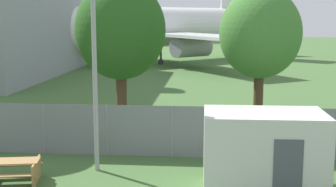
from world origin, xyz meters
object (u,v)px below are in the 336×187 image
(portable_cabin, at_px, (264,152))
(picnic_bench_near_cabin, at_px, (10,169))
(airplane, at_px, (138,28))
(tree_near_hangar, at_px, (120,31))
(tree_left_of_cabin, at_px, (260,34))

(portable_cabin, distance_m, picnic_bench_near_cabin, 8.20)
(airplane, height_order, picnic_bench_near_cabin, airplane)
(tree_near_hangar, bearing_deg, picnic_bench_near_cabin, -108.54)
(portable_cabin, bearing_deg, tree_near_hangar, 128.47)
(airplane, bearing_deg, portable_cabin, 61.98)
(picnic_bench_near_cabin, relative_size, tree_left_of_cabin, 0.32)
(tree_near_hangar, xyz_separation_m, tree_left_of_cabin, (6.27, -0.42, -0.13))
(tree_left_of_cabin, bearing_deg, portable_cabin, -94.16)
(picnic_bench_near_cabin, xyz_separation_m, tree_left_of_cabin, (8.65, 6.69, 4.15))
(airplane, distance_m, picnic_bench_near_cabin, 40.10)
(tree_near_hangar, height_order, tree_left_of_cabin, tree_near_hangar)
(tree_left_of_cabin, bearing_deg, airplane, 107.58)
(tree_near_hangar, relative_size, tree_left_of_cabin, 1.06)
(tree_near_hangar, distance_m, tree_left_of_cabin, 6.28)
(airplane, distance_m, tree_left_of_cabin, 34.83)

